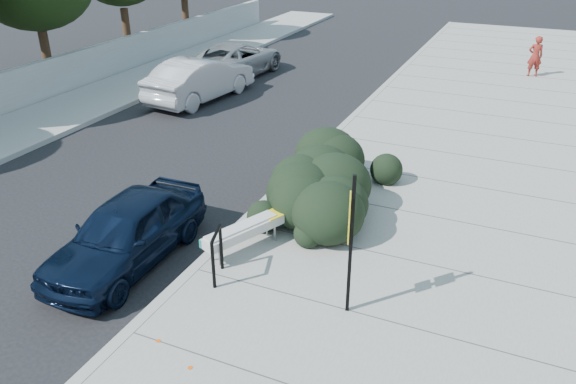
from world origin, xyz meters
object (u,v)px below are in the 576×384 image
object	(u,v)px
wagon_silver	(200,79)
bike_rack	(217,251)
pedestrian	(535,56)
bench	(244,231)
sedan_navy	(126,232)
suv_silver	(235,59)
sign_post	(350,238)

from	to	relation	value
wagon_silver	bike_rack	bearing A→B (deg)	130.24
bike_rack	pedestrian	size ratio (longest dim) A/B	0.60
bench	bike_rack	bearing A→B (deg)	-65.87
sedan_navy	bench	bearing A→B (deg)	27.17
sedan_navy	bike_rack	bearing A→B (deg)	0.04
bench	bike_rack	xyz separation A→B (m)	(0.00, -1.06, 0.15)
bench	wagon_silver	xyz separation A→B (m)	(-6.60, 8.97, 0.19)
bike_rack	wagon_silver	bearing A→B (deg)	106.56
suv_silver	bench	bearing A→B (deg)	122.63
bench	sedan_navy	world-z (taller)	sedan_navy
sedan_navy	pedestrian	xyz separation A→B (m)	(6.78, 18.20, 0.30)
bike_rack	pedestrian	xyz separation A→B (m)	(4.72, 18.16, 0.23)
sign_post	wagon_silver	distance (m)	13.55
sign_post	wagon_silver	xyz separation A→B (m)	(-9.13, 9.97, -0.83)
bench	sedan_navy	distance (m)	2.34
pedestrian	bench	bearing A→B (deg)	57.41
sedan_navy	wagon_silver	xyz separation A→B (m)	(-4.54, 10.07, 0.11)
wagon_silver	suv_silver	xyz separation A→B (m)	(-0.46, 3.56, -0.07)
sign_post	wagon_silver	bearing A→B (deg)	115.17
suv_silver	sedan_navy	bearing A→B (deg)	113.37
wagon_silver	bench	bearing A→B (deg)	133.24
sign_post	suv_silver	distance (m)	16.61
wagon_silver	pedestrian	distance (m)	13.94
sedan_navy	suv_silver	distance (m)	14.51
sedan_navy	pedestrian	size ratio (longest dim) A/B	2.40
bike_rack	sign_post	xyz separation A→B (m)	(2.53, 0.06, 0.87)
bench	sign_post	xyz separation A→B (m)	(2.53, -1.01, 1.02)
suv_silver	wagon_silver	bearing A→B (deg)	100.60
bike_rack	wagon_silver	world-z (taller)	wagon_silver
sedan_navy	suv_silver	xyz separation A→B (m)	(-5.00, 13.62, 0.04)
bike_rack	bench	bearing A→B (deg)	73.31
bike_rack	pedestrian	world-z (taller)	pedestrian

